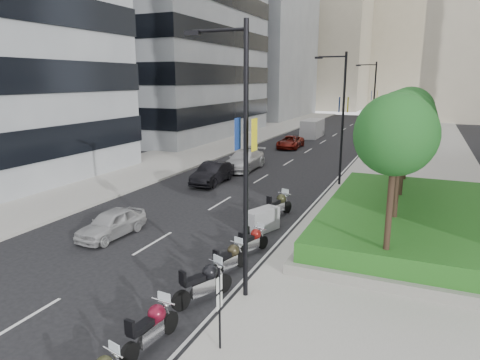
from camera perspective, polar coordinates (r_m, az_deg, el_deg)
The scene contains 29 objects.
ground at distance 16.29m, azimuth -15.24°, elevation -13.69°, with size 160.00×160.00×0.00m, color black.
sidewalk_right at distance 41.82m, azimuth 22.45°, elevation 2.40°, with size 10.00×100.00×0.15m, color #9E9B93.
sidewalk_left at distance 46.95m, azimuth -4.09°, elevation 4.47°, with size 8.00×100.00×0.15m, color #9E9B93.
lane_edge at distance 42.21m, azimuth 15.25°, elevation 2.94°, with size 0.12×100.00×0.01m, color silver.
lane_centre at distance 43.21m, azimuth 8.41°, elevation 3.50°, with size 0.12×100.00×0.01m, color silver.
building_grey_far at distance 88.11m, azimuth 0.99°, elevation 18.35°, with size 22.00×26.00×30.00m, color gray.
building_cream_left at distance 114.92m, azimuth 9.90°, elevation 17.99°, with size 26.00×24.00×34.00m, color #B7AD93.
building_cream_centre at distance 131.92m, azimuth 21.00°, elevation 17.58°, with size 30.00×24.00×38.00m, color #B7AD93.
planter at distance 22.30m, azimuth 23.86°, elevation -5.94°, with size 10.00×14.00×0.40m, color gray.
hedge at distance 22.13m, azimuth 24.01°, elevation -4.47°, with size 9.40×13.40×0.80m, color #255016.
tree_0 at distance 15.33m, azimuth 20.04°, elevation 5.60°, with size 2.80×2.80×6.30m.
tree_1 at distance 19.30m, azimuth 20.81°, elevation 6.97°, with size 2.80×2.80×6.30m.
tree_2 at distance 23.28m, azimuth 21.33°, elevation 7.87°, with size 2.80×2.80×6.30m.
tree_3 at distance 27.27m, azimuth 21.69°, elevation 8.51°, with size 2.80×2.80×6.30m.
lamp_post_0 at distance 13.44m, azimuth 0.17°, elevation 3.88°, with size 2.34×0.45×9.00m.
lamp_post_1 at distance 29.73m, azimuth 13.29°, elevation 8.72°, with size 2.34×0.45×9.00m.
lamp_post_2 at distance 47.53m, azimuth 17.23°, elevation 10.08°, with size 2.34×0.45×9.00m.
parking_sign at distance 11.79m, azimuth -2.75°, elevation -16.25°, with size 0.06×0.32×2.50m.
motorcycle_1 at distance 12.64m, azimuth -11.74°, elevation -18.66°, with size 0.79×2.38×1.18m.
motorcycle_2 at distance 14.70m, azimuth -4.84°, elevation -13.49°, with size 1.20×2.28×1.22m.
motorcycle_3 at distance 16.57m, azimuth -1.42°, elevation -10.47°, with size 0.87×2.15×1.10m.
motorcycle_4 at distance 18.34m, azimuth 1.67°, elevation -8.14°, with size 0.89×2.03×1.05m.
motorcycle_5 at distance 20.92m, azimuth 2.93°, elevation -5.40°, with size 1.37×2.00×1.13m.
motorcycle_6 at distance 23.16m, azimuth 5.14°, elevation -3.35°, with size 1.01×2.36×1.21m.
car_a at distance 21.13m, azimuth -16.76°, elevation -5.56°, with size 1.51×3.76×1.28m, color #B0B0B2.
car_b at distance 30.45m, azimuth -3.69°, elevation 0.92°, with size 1.57×4.52×1.49m, color black.
car_c at distance 35.09m, azimuth 0.55°, elevation 2.67°, with size 2.21×5.43×1.57m, color silver.
car_d at distance 46.49m, azimuth 6.72°, elevation 5.05°, with size 2.18×4.73×1.31m, color maroon.
delivery_van at distance 55.58m, azimuth 9.59°, elevation 6.70°, with size 2.09×5.33×2.22m.
Camera 1 is at (9.34, -11.19, 7.27)m, focal length 32.00 mm.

